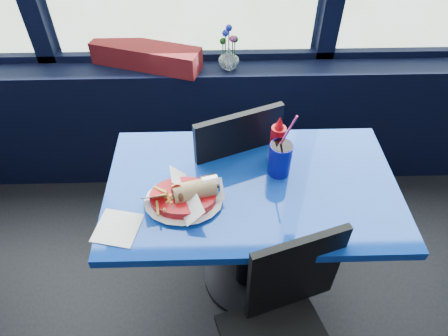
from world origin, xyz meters
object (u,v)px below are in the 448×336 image
chair_near_front (285,320)px  food_basket (185,196)px  flower_vase (229,56)px  ketchup_bottle (277,142)px  near_table (250,212)px  planter_box (146,56)px  chair_near_back (245,165)px  soda_cup (280,158)px

chair_near_front → food_basket: bearing=117.0°
flower_vase → ketchup_bottle: flower_vase is taller
near_table → flower_vase: bearing=94.7°
planter_box → near_table: bearing=-40.4°
food_basket → ketchup_bottle: ketchup_bottle is taller
near_table → ketchup_bottle: bearing=52.8°
chair_near_front → food_basket: (-0.37, 0.37, 0.29)m
chair_near_front → ketchup_bottle: (0.01, 0.61, 0.36)m
planter_box → chair_near_back: bearing=-27.9°
chair_near_back → planter_box: (-0.52, 0.55, 0.31)m
near_table → ketchup_bottle: ketchup_bottle is taller
chair_near_back → soda_cup: bearing=93.5°
near_table → food_basket: size_ratio=4.00×
chair_near_front → planter_box: (-0.62, 1.33, 0.37)m
chair_near_front → ketchup_bottle: bearing=71.0°
chair_near_back → ketchup_bottle: ketchup_bottle is taller
planter_box → ketchup_bottle: (0.63, -0.72, -0.01)m
food_basket → soda_cup: 0.42m
food_basket → near_table: bearing=28.0°
planter_box → flower_vase: (0.45, -0.04, 0.01)m
flower_vase → soda_cup: (0.18, -0.76, -0.04)m
soda_cup → near_table: bearing=-148.4°
ketchup_bottle → food_basket: bearing=-148.4°
near_table → chair_near_front: 0.48m
near_table → chair_near_front: bearing=-77.8°
ketchup_bottle → soda_cup: (0.00, -0.08, -0.02)m
planter_box → ketchup_bottle: bearing=-30.1°
chair_near_back → planter_box: chair_near_back is taller
near_table → chair_near_back: 0.32m
planter_box → food_basket: planter_box is taller
planter_box → soda_cup: bearing=-32.7°
soda_cup → flower_vase: bearing=103.7°
chair_near_back → soda_cup: size_ratio=2.98×
planter_box → soda_cup: (0.63, -0.80, -0.03)m
soda_cup → ketchup_bottle: bearing=93.5°
chair_near_front → ketchup_bottle: size_ratio=3.67×
ketchup_bottle → near_table: bearing=-127.2°
chair_near_front → planter_box: size_ratio=1.43×
chair_near_front → soda_cup: 0.63m
chair_near_back → planter_box: bearing=-68.3°
food_basket → chair_near_back: bearing=66.5°
chair_near_front → chair_near_back: chair_near_back is taller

